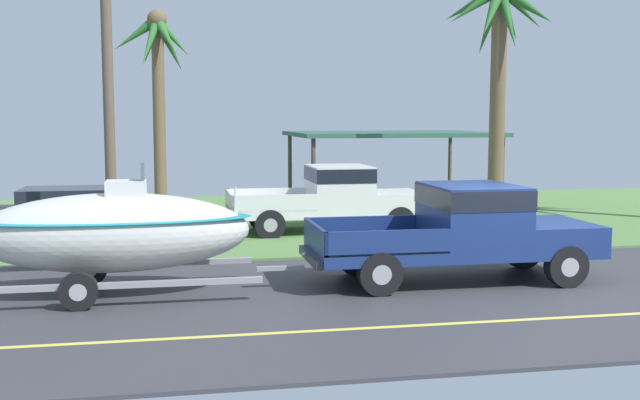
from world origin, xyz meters
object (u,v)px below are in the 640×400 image
utility_pole (108,93)px  parked_pickup_background (338,196)px  pickup_truck_towing (470,227)px  boat_on_trailer (112,232)px  parked_sedan_near (79,215)px  palm_tree_near_left (498,44)px  carport_awning (389,135)px  palm_tree_mid (158,68)px

utility_pole → parked_pickup_background: bearing=26.1°
pickup_truck_towing → boat_on_trailer: bearing=-180.0°
parked_sedan_near → utility_pole: utility_pole is taller
pickup_truck_towing → utility_pole: bearing=152.1°
pickup_truck_towing → palm_tree_near_left: palm_tree_near_left is taller
pickup_truck_towing → parked_sedan_near: bearing=140.9°
carport_awning → utility_pole: 11.72m
parked_sedan_near → carport_awning: (9.77, 4.89, 1.90)m
palm_tree_near_left → boat_on_trailer: bearing=-149.2°
palm_tree_near_left → palm_tree_mid: 10.60m
pickup_truck_towing → parked_pickup_background: 6.73m
pickup_truck_towing → utility_pole: size_ratio=0.81×
parked_pickup_background → carport_awning: bearing=59.4°
boat_on_trailer → utility_pole: utility_pole is taller
parked_sedan_near → palm_tree_near_left: size_ratio=0.64×
parked_sedan_near → carport_awning: carport_awning is taller
parked_pickup_background → parked_sedan_near: parked_pickup_background is taller
palm_tree_near_left → palm_tree_mid: (-9.17, 5.30, -0.43)m
pickup_truck_towing → palm_tree_mid: size_ratio=0.88×
palm_tree_mid → palm_tree_near_left: bearing=-30.0°
carport_awning → palm_tree_mid: (-7.74, -0.28, 2.18)m
boat_on_trailer → parked_pickup_background: size_ratio=1.11×
boat_on_trailer → parked_pickup_background: boat_on_trailer is taller
carport_awning → palm_tree_near_left: bearing=-75.6°
palm_tree_near_left → palm_tree_mid: palm_tree_near_left is taller
palm_tree_mid → utility_pole: size_ratio=0.92×
parked_pickup_background → palm_tree_mid: palm_tree_mid is taller
pickup_truck_towing → parked_sedan_near: 10.45m
pickup_truck_towing → boat_on_trailer: 6.80m
parked_sedan_near → palm_tree_mid: bearing=66.2°
boat_on_trailer → palm_tree_near_left: palm_tree_near_left is taller
parked_sedan_near → palm_tree_mid: 6.48m
parked_sedan_near → palm_tree_near_left: (11.20, -0.70, 4.52)m
parked_pickup_background → palm_tree_near_left: bearing=-9.7°
pickup_truck_towing → carport_awning: (1.66, 11.47, 1.52)m
parked_pickup_background → palm_tree_mid: 7.64m
pickup_truck_towing → palm_tree_mid: palm_tree_mid is taller
carport_awning → parked_sedan_near: bearing=-153.4°
carport_awning → palm_tree_mid: 8.05m
carport_awning → palm_tree_near_left: (1.43, -5.58, 2.61)m
carport_awning → palm_tree_near_left: size_ratio=0.95×
palm_tree_near_left → utility_pole: utility_pole is taller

